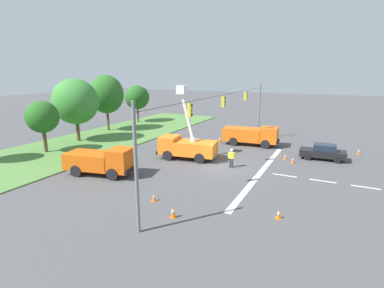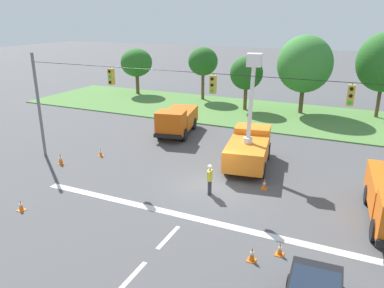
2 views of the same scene
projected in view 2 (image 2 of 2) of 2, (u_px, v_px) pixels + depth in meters
ground_plane at (214, 188)px, 21.73m from camera, size 200.00×200.00×0.00m
grass_verge at (280, 116)px, 37.18m from camera, size 56.00×12.00×0.10m
lane_markings at (174, 231)px, 17.34m from camera, size 17.60×15.25×0.01m
signal_gantry at (215, 114)px, 20.29m from camera, size 26.20×0.33×7.20m
tree_far_west at (137, 63)px, 46.35m from camera, size 3.78×4.16×5.69m
tree_west at (203, 62)px, 43.03m from camera, size 3.35×3.64×6.11m
tree_centre at (246, 73)px, 38.25m from camera, size 3.35×3.46×5.61m
tree_east at (305, 64)px, 36.58m from camera, size 5.35×5.73×7.78m
utility_truck_bucket_lift at (249, 146)px, 24.57m from camera, size 3.32×6.11×7.27m
utility_truck_support_far at (177, 120)px, 31.21m from camera, size 3.41×6.22×2.39m
road_worker at (210, 178)px, 20.66m from camera, size 0.31×0.64×1.77m
traffic_cone_foreground_left at (21, 205)px, 19.13m from camera, size 0.36×0.36×0.60m
traffic_cone_foreground_right at (101, 152)px, 26.56m from camera, size 0.36×0.36×0.59m
traffic_cone_mid_right at (252, 254)px, 15.18m from camera, size 0.36×0.36×0.64m
traffic_cone_near_bucket at (280, 249)px, 15.57m from camera, size 0.36×0.36×0.58m
traffic_cone_lane_edge_a at (264, 184)px, 21.51m from camera, size 0.36×0.36×0.63m
traffic_cone_lane_edge_b at (382, 184)px, 21.28m from camera, size 0.36×0.36×0.80m
traffic_cone_far_left at (61, 159)px, 25.09m from camera, size 0.36×0.36×0.77m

